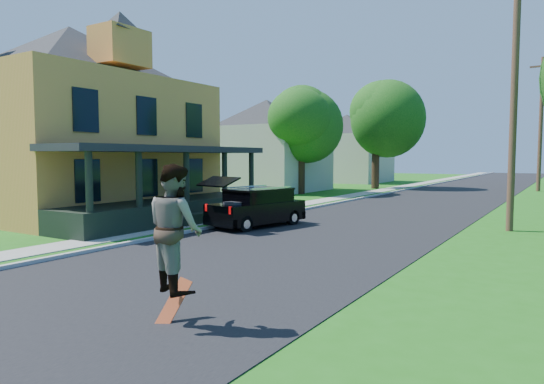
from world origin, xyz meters
The scene contains 15 objects.
ground centered at (0.00, 0.00, 0.00)m, with size 140.00×140.00×0.00m, color #1D6013.
street centered at (0.00, 20.00, 0.00)m, with size 8.00×120.00×0.02m, color black.
curb centered at (-4.05, 20.00, 0.00)m, with size 0.15×120.00×0.12m, color #AAAAA5.
sidewalk centered at (-5.60, 20.00, 0.00)m, with size 1.30×120.00×0.03m, color gray.
front_walk centered at (-9.50, 6.00, 0.00)m, with size 6.50×1.20×0.03m, color gray.
main_house centered at (-12.80, 5.99, 4.92)m, with size 15.56×15.56×10.10m.
neighbor_house_mid centered at (-13.50, 24.00, 4.19)m, with size 12.78×12.78×8.30m.
neighbor_house_far centered at (-13.50, 40.00, 4.19)m, with size 12.78×12.78×8.30m.
black_suv centered at (-2.92, 6.75, 0.76)m, with size 2.39×4.48×1.98m.
skateboarder centered at (2.06, -3.00, 1.57)m, with size 1.21×1.09×2.04m.
skateboard centered at (1.89, -2.88, 0.27)m, with size 0.29×0.64×0.76m.
tree_left_mid centered at (-9.46, 22.33, 5.65)m, with size 6.85×7.02×8.64m.
tree_left_far centered at (-6.92, 30.80, 6.47)m, with size 7.27×7.49×9.70m.
utility_pole_near centered at (5.47, 10.75, 4.99)m, with size 1.50×0.59×9.69m.
utility_pole_far centered at (5.06, 34.32, 5.32)m, with size 1.82×0.32×10.31m.
Camera 1 is at (7.38, -8.63, 2.69)m, focal length 32.00 mm.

